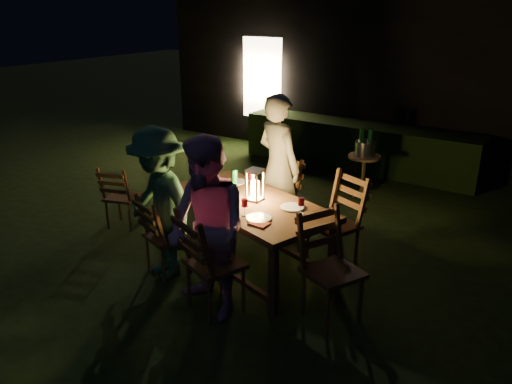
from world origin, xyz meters
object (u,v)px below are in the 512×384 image
Objects in this scene: chair_end at (331,287)px; chair_spare at (123,207)px; ice_bucket at (365,148)px; chair_far_left at (275,211)px; person_house_side at (278,167)px; chair_near_left at (167,249)px; chair_far_right at (334,238)px; dining_table at (248,207)px; person_opp_right at (207,230)px; chair_near_right at (214,279)px; person_opp_left at (159,204)px; bottle_table at (234,182)px; side_table at (364,160)px; bottle_bucket_a at (361,145)px; lantern at (255,187)px; bottle_bucket_b at (370,145)px.

chair_end is 1.19× the size of chair_spare.
chair_end is 3.30m from ice_bucket.
person_house_side is (0.01, 0.05, 0.58)m from chair_far_left.
chair_near_left is 0.91× the size of chair_far_left.
chair_far_right is at bearing -130.71° from chair_end.
chair_end is 1.95m from person_house_side.
person_opp_right is at bearing -61.24° from dining_table.
person_opp_right is (-0.01, -0.05, 0.53)m from chair_near_right.
person_opp_left reaches higher than bottle_table.
person_house_side is at bearing 118.76° from dining_table.
chair_near_right is 1.10m from chair_end.
bottle_table is 2.75m from side_table.
chair_near_right is at bearing -65.65° from bottle_table.
chair_spare is at bearing 44.91° from person_house_side.
chair_far_left is at bearing 93.05° from person_house_side.
chair_near_left is at bearing -104.08° from bottle_bucket_a.
chair_far_right is at bearing 54.47° from dining_table.
bottle_table is (1.75, 0.08, 0.67)m from chair_spare.
lantern is at bearing -16.59° from chair_spare.
person_opp_right is 5.74× the size of ice_bucket.
chair_spare is at bearing -161.97° from dining_table.
person_opp_right reaches higher than chair_end.
chair_near_right is 1.21× the size of chair_spare.
chair_far_right is 2.27m from side_table.
chair_spare is 3.52m from bottle_bucket_a.
chair_spare is 1.88m from bottle_table.
bottle_table reaches higher than chair_near_right.
person_house_side is at bearing -100.87° from bottle_bucket_a.
dining_table is 1.29m from chair_end.
person_house_side reaches higher than dining_table.
person_house_side is at bearing 90.00° from person_opp_left.
bottle_table is (-0.24, 0.08, 0.22)m from dining_table.
chair_far_left is 0.61× the size of person_opp_right.
ice_bucket is (0.04, 3.68, -0.10)m from person_opp_right.
chair_end is 3.53× the size of ice_bucket.
chair_far_right reaches higher than bottle_bucket_a.
dining_table is 2.73m from bottle_bucket_a.
lantern reaches higher than chair_near_left.
bottle_bucket_b is at bearing 109.62° from chair_near_right.
chair_spare is at bearing -70.83° from chair_end.
chair_far_left is 0.64× the size of person_opp_left.
chair_far_right is 1.66× the size of side_table.
bottle_bucket_a is (0.83, 3.31, 0.52)m from chair_near_left.
side_table is at bearing 103.28° from dining_table.
person_opp_left is at bearing -89.95° from chair_near_left.
ice_bucket is at bearing -141.34° from bottle_bucket_b.
dining_table is at bearing -17.79° from bottle_table.
side_table is 0.19m from ice_bucket.
bottle_bucket_b reaches higher than chair_near_left.
chair_far_right is at bearing 86.35° from person_opp_right.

